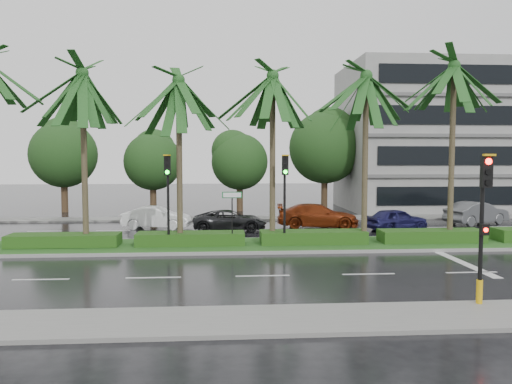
{
  "coord_description": "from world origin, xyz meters",
  "views": [
    {
      "loc": [
        -1.51,
        -23.12,
        4.39
      ],
      "look_at": [
        0.21,
        1.5,
        2.66
      ],
      "focal_mm": 35.0,
      "sensor_mm": 36.0,
      "label": 1
    }
  ],
  "objects": [
    {
      "name": "building",
      "position": [
        17.0,
        18.0,
        6.0
      ],
      "size": [
        16.0,
        10.0,
        12.0
      ],
      "primitive_type": "cube",
      "color": "gray",
      "rests_on": "ground"
    },
    {
      "name": "car_darkgrey",
      "position": [
        -1.0,
        6.6,
        0.61
      ],
      "size": [
        2.18,
        4.48,
        1.23
      ],
      "primitive_type": "imported",
      "rotation": [
        0.0,
        0.0,
        1.54
      ],
      "color": "black",
      "rests_on": "ground"
    },
    {
      "name": "street_sign",
      "position": [
        -1.0,
        0.48,
        2.12
      ],
      "size": [
        0.95,
        0.09,
        2.6
      ],
      "color": "black",
      "rests_on": "median"
    },
    {
      "name": "palm_row",
      "position": [
        -1.25,
        1.02,
        7.8
      ],
      "size": [
        26.3,
        4.2,
        9.56
      ],
      "color": "#3E3624",
      "rests_on": "median"
    },
    {
      "name": "signal_near",
      "position": [
        6.0,
        -9.39,
        2.5
      ],
      "size": [
        0.34,
        0.45,
        4.36
      ],
      "color": "black",
      "rests_on": "near_sidewalk"
    },
    {
      "name": "hedge",
      "position": [
        0.0,
        1.0,
        0.45
      ],
      "size": [
        35.2,
        1.4,
        0.6
      ],
      "color": "#204413",
      "rests_on": "median"
    },
    {
      "name": "ground",
      "position": [
        0.0,
        0.0,
        0.0
      ],
      "size": [
        120.0,
        120.0,
        0.0
      ],
      "primitive_type": "plane",
      "color": "black",
      "rests_on": "ground"
    },
    {
      "name": "near_sidewalk",
      "position": [
        0.0,
        -10.2,
        0.06
      ],
      "size": [
        40.0,
        2.4,
        0.12
      ],
      "primitive_type": "cube",
      "color": "slate",
      "rests_on": "ground"
    },
    {
      "name": "signal_median_right",
      "position": [
        1.5,
        0.3,
        3.0
      ],
      "size": [
        0.34,
        0.42,
        4.36
      ],
      "color": "black",
      "rests_on": "median"
    },
    {
      "name": "far_sidewalk",
      "position": [
        0.0,
        12.0,
        0.06
      ],
      "size": [
        40.0,
        2.0,
        0.12
      ],
      "primitive_type": "cube",
      "color": "slate",
      "rests_on": "ground"
    },
    {
      "name": "car_white",
      "position": [
        -5.5,
        7.69,
        0.68
      ],
      "size": [
        1.96,
        4.26,
        1.35
      ],
      "primitive_type": "imported",
      "rotation": [
        0.0,
        0.0,
        1.44
      ],
      "color": "white",
      "rests_on": "ground"
    },
    {
      "name": "lane_markings",
      "position": [
        3.04,
        -0.43,
        0.01
      ],
      "size": [
        34.0,
        13.06,
        0.01
      ],
      "color": "silver",
      "rests_on": "ground"
    },
    {
      "name": "signal_median_left",
      "position": [
        -4.0,
        0.3,
        3.0
      ],
      "size": [
        0.34,
        0.42,
        4.36
      ],
      "color": "black",
      "rests_on": "median"
    },
    {
      "name": "car_grey",
      "position": [
        15.16,
        8.24,
        0.74
      ],
      "size": [
        3.2,
        4.76,
        1.48
      ],
      "primitive_type": "imported",
      "rotation": [
        0.0,
        0.0,
        1.97
      ],
      "color": "#4E5052",
      "rests_on": "ground"
    },
    {
      "name": "median",
      "position": [
        0.0,
        1.0,
        0.08
      ],
      "size": [
        36.0,
        4.0,
        0.15
      ],
      "color": "gray",
      "rests_on": "ground"
    },
    {
      "name": "car_red",
      "position": [
        4.5,
        7.56,
        0.73
      ],
      "size": [
        2.6,
        5.26,
        1.47
      ],
      "primitive_type": "imported",
      "rotation": [
        0.0,
        0.0,
        1.46
      ],
      "color": "maroon",
      "rests_on": "ground"
    },
    {
      "name": "car_blue",
      "position": [
        9.0,
        6.02,
        0.66
      ],
      "size": [
        2.72,
        4.15,
        1.31
      ],
      "primitive_type": "imported",
      "rotation": [
        0.0,
        0.0,
        1.9
      ],
      "color": "#1A1A4E",
      "rests_on": "ground"
    },
    {
      "name": "bg_trees",
      "position": [
        -0.2,
        17.59,
        4.79
      ],
      "size": [
        32.81,
        5.9,
        8.52
      ],
      "color": "#3E311C",
      "rests_on": "ground"
    }
  ]
}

